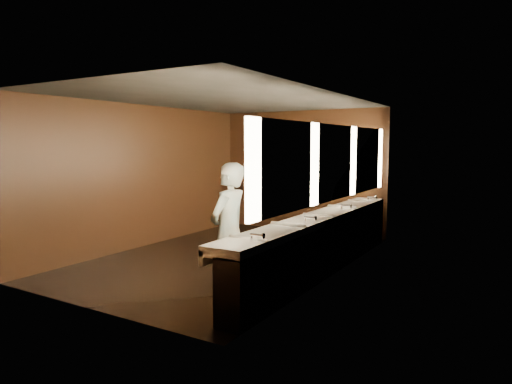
# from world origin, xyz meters

# --- Properties ---
(floor) EXTENTS (6.00, 6.00, 0.00)m
(floor) POSITION_xyz_m (0.00, 0.00, 0.00)
(floor) COLOR black
(floor) RESTS_ON ground
(ceiling) EXTENTS (4.00, 6.00, 0.02)m
(ceiling) POSITION_xyz_m (0.00, 0.00, 2.80)
(ceiling) COLOR #2D2D2B
(ceiling) RESTS_ON wall_back
(wall_back) EXTENTS (4.00, 0.02, 2.80)m
(wall_back) POSITION_xyz_m (0.00, 3.00, 1.40)
(wall_back) COLOR black
(wall_back) RESTS_ON floor
(wall_front) EXTENTS (4.00, 0.02, 2.80)m
(wall_front) POSITION_xyz_m (0.00, -3.00, 1.40)
(wall_front) COLOR black
(wall_front) RESTS_ON floor
(wall_left) EXTENTS (0.02, 6.00, 2.80)m
(wall_left) POSITION_xyz_m (-2.00, 0.00, 1.40)
(wall_left) COLOR black
(wall_left) RESTS_ON floor
(wall_right) EXTENTS (0.02, 6.00, 2.80)m
(wall_right) POSITION_xyz_m (2.00, 0.00, 1.40)
(wall_right) COLOR black
(wall_right) RESTS_ON floor
(sink_counter) EXTENTS (0.55, 5.40, 1.01)m
(sink_counter) POSITION_xyz_m (1.79, 0.00, 0.50)
(sink_counter) COLOR black
(sink_counter) RESTS_ON floor
(mirror_band) EXTENTS (0.06, 5.03, 1.15)m
(mirror_band) POSITION_xyz_m (1.98, -0.00, 1.75)
(mirror_band) COLOR #FFE6B9
(mirror_band) RESTS_ON wall_right
(person) EXTENTS (0.44, 0.66, 1.80)m
(person) POSITION_xyz_m (1.22, -1.77, 0.90)
(person) COLOR #95D3DE
(person) RESTS_ON floor
(trash_bin) EXTENTS (0.42, 0.42, 0.53)m
(trash_bin) POSITION_xyz_m (1.58, -0.89, 0.27)
(trash_bin) COLOR black
(trash_bin) RESTS_ON floor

